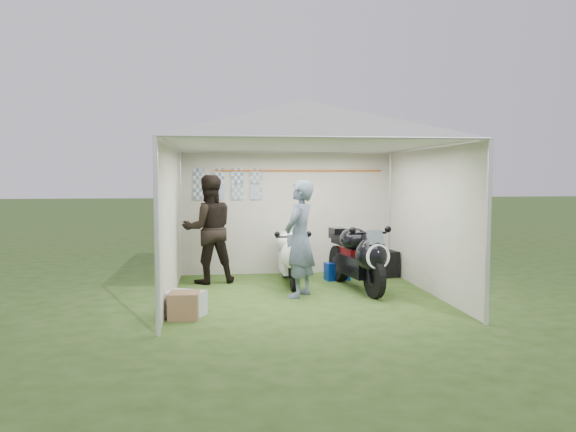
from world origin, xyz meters
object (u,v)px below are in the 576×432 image
at_px(crate_2, 184,309).
at_px(crate_1, 184,305).
at_px(person_dark_jacket, 209,229).
at_px(paddock_stand, 337,271).
at_px(motorcycle_black, 358,255).
at_px(motorcycle_white, 290,255).
at_px(equipment_box, 384,264).
at_px(person_blue_jacket, 300,239).
at_px(crate_0, 185,304).
at_px(canopy_tent, 303,128).

bearing_deg(crate_2, crate_1, -90.00).
bearing_deg(person_dark_jacket, paddock_stand, 167.26).
bearing_deg(person_dark_jacket, motorcycle_black, 145.90).
xyz_separation_m(motorcycle_white, equipment_box, (1.79, 0.52, -0.27)).
relative_size(paddock_stand, person_blue_jacket, 0.23).
bearing_deg(crate_1, crate_0, 90.00).
bearing_deg(crate_1, motorcycle_black, 28.79).
height_order(motorcycle_black, crate_2, motorcycle_black).
relative_size(canopy_tent, equipment_box, 11.93).
xyz_separation_m(canopy_tent, motorcycle_white, (-0.09, 0.85, -2.07)).
xyz_separation_m(paddock_stand, crate_1, (-2.54, -2.42, 0.02)).
relative_size(person_dark_jacket, crate_0, 3.86).
distance_m(motorcycle_black, paddock_stand, 1.04).
xyz_separation_m(motorcycle_white, crate_2, (-1.66, -2.08, -0.40)).
relative_size(motorcycle_black, paddock_stand, 5.07).
height_order(paddock_stand, crate_2, paddock_stand).
bearing_deg(motorcycle_white, person_blue_jacket, -87.76).
bearing_deg(equipment_box, person_dark_jacket, -176.53).
distance_m(canopy_tent, person_blue_jacket, 1.69).
relative_size(motorcycle_black, crate_2, 6.78).
bearing_deg(paddock_stand, equipment_box, 12.23).
height_order(canopy_tent, person_blue_jacket, canopy_tent).
relative_size(motorcycle_white, paddock_stand, 4.49).
bearing_deg(crate_0, equipment_box, 35.77).
height_order(equipment_box, crate_2, equipment_box).
xyz_separation_m(motorcycle_white, person_dark_jacket, (-1.38, 0.32, 0.43)).
height_order(motorcycle_black, person_dark_jacket, person_dark_jacket).
xyz_separation_m(person_blue_jacket, equipment_box, (1.77, 1.50, -0.66)).
height_order(canopy_tent, person_dark_jacket, canopy_tent).
relative_size(person_blue_jacket, equipment_box, 3.77).
distance_m(motorcycle_black, crate_0, 3.03).
distance_m(motorcycle_white, crate_2, 2.69).
bearing_deg(paddock_stand, motorcycle_black, -81.04).
height_order(canopy_tent, motorcycle_white, canopy_tent).
relative_size(canopy_tent, person_blue_jacket, 3.17).
bearing_deg(person_dark_jacket, equipment_box, 170.88).
relative_size(person_blue_jacket, crate_2, 5.79).
relative_size(person_dark_jacket, crate_2, 6.06).
distance_m(person_dark_jacket, equipment_box, 3.25).
distance_m(canopy_tent, paddock_stand, 2.80).
bearing_deg(crate_2, motorcycle_black, 28.41).
height_order(motorcycle_white, crate_1, motorcycle_white).
height_order(paddock_stand, equipment_box, equipment_box).
bearing_deg(crate_1, person_dark_jacket, 83.46).
distance_m(motorcycle_black, crate_1, 3.09).
relative_size(paddock_stand, crate_1, 1.08).
distance_m(crate_0, crate_2, 0.12).
xyz_separation_m(canopy_tent, crate_0, (-1.75, -1.12, -2.41)).
distance_m(paddock_stand, crate_0, 3.42).
height_order(crate_0, crate_1, crate_1).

